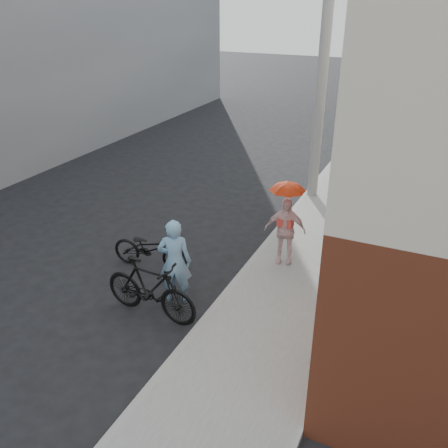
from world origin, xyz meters
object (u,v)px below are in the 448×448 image
Objects in this scene: bike_right at (150,289)px; officer at (175,262)px; planter at (347,250)px; bike_left at (150,249)px; kimono_woman at (285,230)px; utility_pole at (323,71)px.

officer is at bearing -12.40° from bike_right.
officer is 3.97m from planter.
bike_left is at bearing 36.10° from bike_right.
kimono_woman is at bearing -27.82° from bike_right.
kimono_woman is at bearing -143.49° from planter.
officer is (-0.97, -6.00, -2.66)m from utility_pole.
planter is at bearing -62.02° from utility_pole.
bike_left is at bearing -59.67° from officer.
utility_pole is at bearing -27.66° from bike_left.
bike_right is 4.50m from planter.
bike_left is at bearing -111.77° from utility_pole.
officer is 0.99× the size of bike_left.
bike_left is (-1.09, 0.83, -0.40)m from officer.
utility_pole is 3.70× the size of bike_right.
planter is (1.17, 0.87, -0.62)m from kimono_woman.
kimono_woman is (2.52, 1.23, 0.40)m from bike_left.
officer reaches higher than bike_right.
kimono_woman is (0.46, -3.94, -2.65)m from utility_pole.
utility_pole reaches higher than officer.
bike_left is 0.90× the size of bike_right.
bike_left is (-2.07, -5.17, -3.05)m from utility_pole.
utility_pole is 6.63m from officer.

